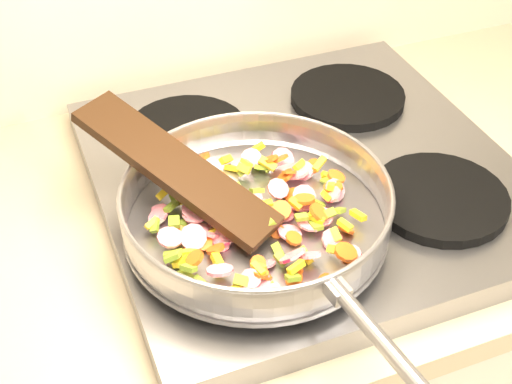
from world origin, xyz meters
name	(u,v)px	position (x,y,z in m)	size (l,w,h in m)	color
cooktop	(305,178)	(-0.70, 1.67, 0.92)	(0.60, 0.60, 0.04)	#939399
grate_fl	(252,250)	(-0.84, 1.52, 0.95)	(0.19, 0.19, 0.02)	black
grate_fr	(440,198)	(-0.56, 1.52, 0.95)	(0.19, 0.19, 0.02)	black
grate_bl	(187,132)	(-0.84, 1.81, 0.95)	(0.19, 0.19, 0.02)	black
grate_br	(348,96)	(-0.56, 1.81, 0.95)	(0.19, 0.19, 0.02)	black
saute_pan	(257,206)	(-0.82, 1.56, 0.99)	(0.39, 0.56, 0.06)	#9E9EA5
vegetable_heap	(256,215)	(-0.82, 1.56, 0.98)	(0.28, 0.29, 0.05)	red
wooden_spatula	(175,168)	(-0.90, 1.64, 1.02)	(0.31, 0.07, 0.01)	black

